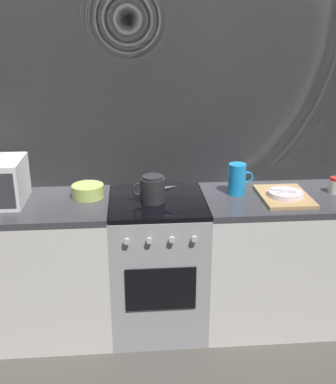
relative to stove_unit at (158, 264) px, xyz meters
The scene contains 10 objects.
ground_plane 0.45m from the stove_unit, 90.00° to the left, with size 8.00×8.00×0.00m, color #47423D.
back_wall 0.82m from the stove_unit, 90.00° to the left, with size 3.60×0.05×2.40m.
counter_left 0.90m from the stove_unit, behind, with size 1.20×0.60×0.90m.
stove_unit is the anchor object (origin of this frame).
counter_right 0.90m from the stove_unit, ahead, with size 1.20×0.60×0.90m.
kettle 0.53m from the stove_unit, 138.20° to the right, with size 0.28×0.15×0.17m.
mixing_bowl 0.66m from the stove_unit, 168.49° to the left, with size 0.20×0.20×0.08m, color #B7D166.
pitcher 0.76m from the stove_unit, ahead, with size 0.16×0.11×0.20m.
dish_pile 0.93m from the stove_unit, ahead, with size 0.30×0.40×0.06m.
spice_jar 1.25m from the stove_unit, ahead, with size 0.08×0.08×0.10m.
Camera 1 is at (-0.15, -2.66, 1.95)m, focal length 43.28 mm.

